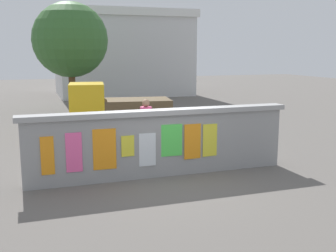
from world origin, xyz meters
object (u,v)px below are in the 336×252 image
object	(u,v)px
bicycle_near	(212,134)
person_walking	(146,121)
auto_rickshaw_truck	(115,109)
motorcycle	(83,147)
tree_roadside	(70,40)

from	to	relation	value
bicycle_near	person_walking	size ratio (longest dim) A/B	1.04
auto_rickshaw_truck	motorcycle	distance (m)	4.21
tree_roadside	person_walking	bearing A→B (deg)	-83.32
motorcycle	tree_roadside	size ratio (longest dim) A/B	0.36
bicycle_near	tree_roadside	distance (m)	10.08
auto_rickshaw_truck	motorcycle	world-z (taller)	auto_rickshaw_truck
auto_rickshaw_truck	bicycle_near	bearing A→B (deg)	-49.57
motorcycle	tree_roadside	xyz separation A→B (m)	(0.77, 9.83, 3.05)
bicycle_near	tree_roadside	bearing A→B (deg)	110.84
bicycle_near	person_walking	world-z (taller)	person_walking
person_walking	tree_roadside	size ratio (longest dim) A/B	0.30
auto_rickshaw_truck	bicycle_near	world-z (taller)	auto_rickshaw_truck
tree_roadside	bicycle_near	bearing A→B (deg)	-69.16
auto_rickshaw_truck	tree_roadside	distance (m)	6.59
bicycle_near	motorcycle	bearing A→B (deg)	-168.03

